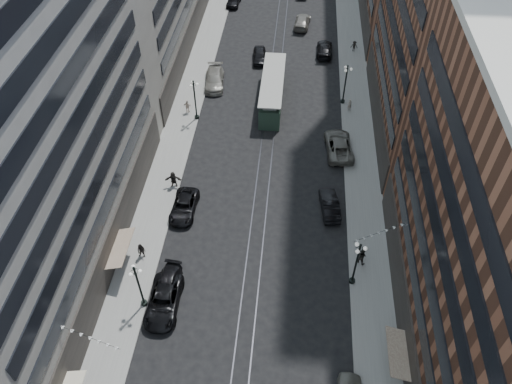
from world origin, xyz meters
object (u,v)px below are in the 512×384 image
(lamppost_sw_far, at_px, (139,285))
(lamppost_se_mid, at_px, (345,83))
(pedestrian_5, at_px, (173,179))
(car_extra_0, at_px, (167,285))
(pedestrian_8, at_px, (349,105))
(streetcar, at_px, (272,91))
(car_2, at_px, (164,302))
(pedestrian_7, at_px, (362,256))
(pedestrian_9, at_px, (354,46))
(lamppost_se_far, at_px, (356,263))
(car_9, at_px, (234,0))
(car_10, at_px, (330,205))
(car_13, at_px, (260,56))
(car_extra_1, at_px, (302,21))
(car_12, at_px, (324,49))
(car_8, at_px, (215,79))
(pedestrian_6, at_px, (188,107))
(lamppost_sw_mid, at_px, (195,98))
(car_11, at_px, (339,145))
(car_7, at_px, (184,207))
(pedestrian_2, at_px, (141,251))

(lamppost_sw_far, distance_m, lamppost_se_mid, 36.91)
(pedestrian_5, bearing_deg, car_extra_0, -85.59)
(lamppost_sw_far, height_order, pedestrian_8, lamppost_sw_far)
(lamppost_sw_far, height_order, streetcar, lamppost_sw_far)
(lamppost_sw_far, distance_m, car_2, 2.92)
(pedestrian_7, relative_size, pedestrian_9, 1.18)
(lamppost_se_mid, xyz_separation_m, pedestrian_9, (2.02, 13.13, -2.13))
(lamppost_sw_far, xyz_separation_m, lamppost_se_far, (18.40, 4.00, 0.00))
(car_9, distance_m, pedestrian_7, 55.90)
(car_10, distance_m, car_13, 30.27)
(lamppost_sw_far, bearing_deg, car_2, -0.54)
(pedestrian_9, relative_size, car_extra_1, 0.29)
(car_12, bearing_deg, car_13, 17.84)
(car_12, relative_size, pedestrian_7, 2.83)
(lamppost_se_far, relative_size, lamppost_se_mid, 1.00)
(car_8, relative_size, pedestrian_6, 3.46)
(lamppost_sw_far, distance_m, lamppost_sw_mid, 27.00)
(car_extra_1, bearing_deg, streetcar, 86.64)
(lamppost_se_far, distance_m, car_2, 17.21)
(pedestrian_6, height_order, pedestrian_7, pedestrian_7)
(pedestrian_5, bearing_deg, car_9, 83.93)
(lamppost_sw_mid, distance_m, car_10, 21.79)
(pedestrian_9, bearing_deg, car_2, -108.34)
(car_11, bearing_deg, car_extra_1, -86.50)
(car_9, relative_size, car_10, 1.05)
(car_7, bearing_deg, lamppost_se_far, -21.99)
(lamppost_se_mid, height_order, pedestrian_7, lamppost_se_mid)
(lamppost_sw_far, distance_m, car_9, 59.11)
(lamppost_sw_far, height_order, car_9, lamppost_sw_far)
(lamppost_sw_mid, bearing_deg, car_11, -14.63)
(car_10, xyz_separation_m, car_extra_1, (-3.84, 39.56, 0.02))
(car_2, distance_m, pedestrian_5, 15.01)
(car_2, height_order, car_10, car_2)
(car_8, xyz_separation_m, pedestrian_6, (-2.44, -6.68, 0.15))
(lamppost_sw_far, height_order, lamppost_se_far, same)
(lamppost_sw_mid, relative_size, pedestrian_5, 2.85)
(streetcar, height_order, pedestrian_7, streetcar)
(car_7, bearing_deg, car_11, 35.78)
(car_10, relative_size, pedestrian_7, 2.51)
(streetcar, xyz_separation_m, pedestrian_2, (-10.62, -26.51, -0.58))
(car_2, xyz_separation_m, pedestrian_9, (18.59, 45.15, 0.14))
(car_10, bearing_deg, lamppost_se_mid, -103.69)
(car_10, distance_m, pedestrian_5, 16.91)
(lamppost_se_mid, height_order, pedestrian_8, lamppost_se_mid)
(pedestrian_8, relative_size, pedestrian_9, 1.00)
(lamppost_sw_far, relative_size, streetcar, 0.44)
(car_extra_0, bearing_deg, pedestrian_6, 102.14)
(car_10, height_order, car_extra_1, car_extra_1)
(car_11, height_order, pedestrian_8, pedestrian_8)
(car_2, relative_size, car_13, 1.26)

